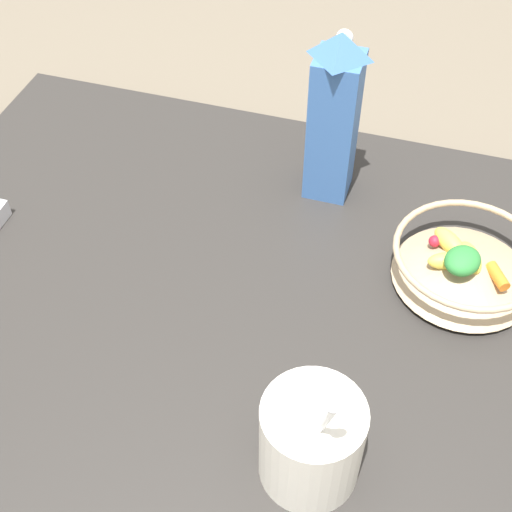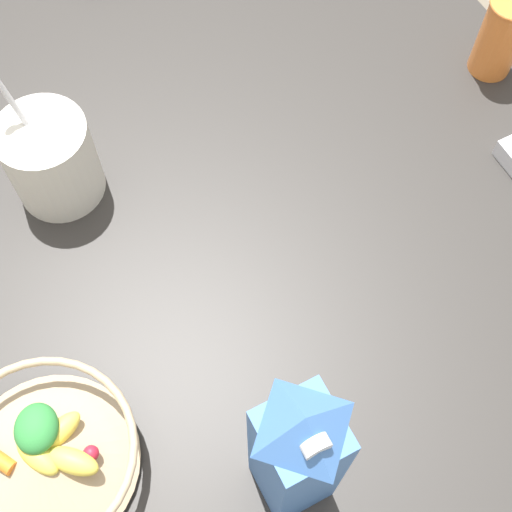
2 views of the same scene
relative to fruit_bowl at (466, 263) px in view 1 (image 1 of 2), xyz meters
The scene contains 5 objects.
ground_plane 0.41m from the fruit_bowl, 41.49° to the left, with size 6.00×6.00×0.00m, color #665B4C.
countertop 0.41m from the fruit_bowl, 41.49° to the left, with size 1.17×1.17×0.04m.
fruit_bowl is the anchor object (origin of this frame).
milk_carton 0.30m from the fruit_bowl, 31.48° to the right, with size 0.07×0.07×0.30m.
yogurt_tub 0.39m from the fruit_bowl, 67.76° to the left, with size 0.12×0.12×0.24m.
Camera 1 is at (-0.21, 0.49, 0.87)m, focal length 50.00 mm.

